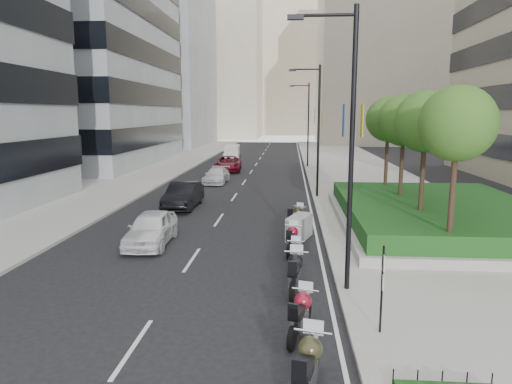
# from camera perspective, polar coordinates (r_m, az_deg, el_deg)

# --- Properties ---
(ground) EXTENTS (160.00, 160.00, 0.00)m
(ground) POSITION_cam_1_polar(r_m,az_deg,el_deg) (14.78, -5.52, -13.40)
(ground) COLOR black
(ground) RESTS_ON ground
(sidewalk_right) EXTENTS (10.00, 100.00, 0.15)m
(sidewalk_right) POSITION_cam_1_polar(r_m,az_deg,el_deg) (44.26, 12.83, 2.11)
(sidewalk_right) COLOR #9E9B93
(sidewalk_right) RESTS_ON ground
(sidewalk_left) EXTENTS (8.00, 100.00, 0.15)m
(sidewalk_left) POSITION_cam_1_polar(r_m,az_deg,el_deg) (46.06, -13.98, 2.36)
(sidewalk_left) COLOR #9E9B93
(sidewalk_left) RESTS_ON ground
(lane_edge) EXTENTS (0.12, 100.00, 0.01)m
(lane_edge) POSITION_cam_1_polar(r_m,az_deg,el_deg) (43.79, 5.95, 2.13)
(lane_edge) COLOR silver
(lane_edge) RESTS_ON ground
(lane_centre) EXTENTS (0.12, 100.00, 0.01)m
(lane_centre) POSITION_cam_1_polar(r_m,az_deg,el_deg) (43.94, -0.85, 2.21)
(lane_centre) COLOR silver
(lane_centre) RESTS_ON ground
(building_grey_far) EXTENTS (22.00, 26.00, 30.00)m
(building_grey_far) POSITION_cam_1_polar(r_m,az_deg,el_deg) (87.94, -13.74, 15.54)
(building_grey_far) COLOR gray
(building_grey_far) RESTS_ON ground
(building_cream_right) EXTENTS (28.00, 24.00, 36.00)m
(building_cream_right) POSITION_cam_1_polar(r_m,az_deg,el_deg) (96.19, 16.71, 16.69)
(building_cream_right) COLOR #B7AD93
(building_cream_right) RESTS_ON ground
(building_cream_left) EXTENTS (26.00, 24.00, 34.00)m
(building_cream_left) POSITION_cam_1_polar(r_m,az_deg,el_deg) (115.74, -6.12, 15.30)
(building_cream_left) COLOR #B7AD93
(building_cream_left) RESTS_ON ground
(building_cream_centre) EXTENTS (30.00, 24.00, 38.00)m
(building_cream_centre) POSITION_cam_1_polar(r_m,az_deg,el_deg) (134.03, 4.23, 15.43)
(building_cream_centre) COLOR #B7AD93
(building_cream_centre) RESTS_ON ground
(planter) EXTENTS (10.00, 14.00, 0.40)m
(planter) POSITION_cam_1_polar(r_m,az_deg,el_deg) (25.19, 21.79, -3.43)
(planter) COLOR #A09C94
(planter) RESTS_ON sidewalk_right
(hedge) EXTENTS (9.40, 13.40, 0.80)m
(hedge) POSITION_cam_1_polar(r_m,az_deg,el_deg) (25.07, 21.87, -2.10)
(hedge) COLOR #124118
(hedge) RESTS_ON planter
(tree_0) EXTENTS (2.80, 2.80, 6.30)m
(tree_0) POSITION_cam_1_polar(r_m,az_deg,el_deg) (18.43, 23.88, 7.77)
(tree_0) COLOR #332319
(tree_0) RESTS_ON planter
(tree_1) EXTENTS (2.80, 2.80, 6.30)m
(tree_1) POSITION_cam_1_polar(r_m,az_deg,el_deg) (22.24, 20.44, 8.20)
(tree_1) COLOR #332319
(tree_1) RESTS_ON planter
(tree_2) EXTENTS (2.80, 2.80, 6.30)m
(tree_2) POSITION_cam_1_polar(r_m,az_deg,el_deg) (26.11, 18.01, 8.48)
(tree_2) COLOR #332319
(tree_2) RESTS_ON planter
(tree_3) EXTENTS (2.80, 2.80, 6.30)m
(tree_3) POSITION_cam_1_polar(r_m,az_deg,el_deg) (30.01, 16.21, 8.68)
(tree_3) COLOR #332319
(tree_3) RESTS_ON planter
(lamp_post_0) EXTENTS (2.34, 0.45, 9.00)m
(lamp_post_0) POSITION_cam_1_polar(r_m,az_deg,el_deg) (14.51, 11.30, 6.66)
(lamp_post_0) COLOR black
(lamp_post_0) RESTS_ON ground
(lamp_post_1) EXTENTS (2.34, 0.45, 9.00)m
(lamp_post_1) POSITION_cam_1_polar(r_m,az_deg,el_deg) (31.44, 7.55, 8.36)
(lamp_post_1) COLOR black
(lamp_post_1) RESTS_ON ground
(lamp_post_2) EXTENTS (2.34, 0.45, 9.00)m
(lamp_post_2) POSITION_cam_1_polar(r_m,az_deg,el_deg) (49.42, 6.38, 8.88)
(lamp_post_2) COLOR black
(lamp_post_2) RESTS_ON ground
(parking_sign) EXTENTS (0.06, 0.32, 2.50)m
(parking_sign) POSITION_cam_1_polar(r_m,az_deg,el_deg) (12.42, 15.49, -11.10)
(parking_sign) COLOR black
(parking_sign) RESTS_ON ground
(motorcycle_0) EXTENTS (0.88, 2.43, 1.22)m
(motorcycle_0) POSITION_cam_1_polar(r_m,az_deg,el_deg) (10.07, 6.46, -21.10)
(motorcycle_0) COLOR black
(motorcycle_0) RESTS_ON ground
(motorcycle_1) EXTENTS (0.86, 2.16, 1.10)m
(motorcycle_1) POSITION_cam_1_polar(r_m,az_deg,el_deg) (12.50, 5.58, -14.95)
(motorcycle_1) COLOR black
(motorcycle_1) RESTS_ON ground
(motorcycle_2) EXTENTS (0.82, 2.45, 1.22)m
(motorcycle_2) POSITION_cam_1_polar(r_m,az_deg,el_deg) (15.23, 4.87, -10.04)
(motorcycle_2) COLOR black
(motorcycle_2) RESTS_ON ground
(motorcycle_3) EXTENTS (0.68, 2.02, 1.01)m
(motorcycle_3) POSITION_cam_1_polar(r_m,az_deg,el_deg) (17.31, 4.84, -7.98)
(motorcycle_3) COLOR black
(motorcycle_3) RESTS_ON ground
(motorcycle_4) EXTENTS (0.74, 2.20, 1.10)m
(motorcycle_4) POSITION_cam_1_polar(r_m,az_deg,el_deg) (19.27, 4.49, -5.96)
(motorcycle_4) COLOR black
(motorcycle_4) RESTS_ON ground
(motorcycle_5) EXTENTS (1.32, 2.00, 1.12)m
(motorcycle_5) POSITION_cam_1_polar(r_m,az_deg,el_deg) (21.41, 5.42, -4.44)
(motorcycle_5) COLOR black
(motorcycle_5) RESTS_ON ground
(motorcycle_6) EXTENTS (1.04, 1.98, 1.06)m
(motorcycle_6) POSITION_cam_1_polar(r_m,az_deg,el_deg) (23.46, 5.01, -3.16)
(motorcycle_6) COLOR black
(motorcycle_6) RESTS_ON ground
(car_a) EXTENTS (1.92, 4.44, 1.49)m
(car_a) POSITION_cam_1_polar(r_m,az_deg,el_deg) (20.96, -12.96, -4.44)
(car_a) COLOR white
(car_a) RESTS_ON ground
(car_b) EXTENTS (1.76, 4.82, 1.58)m
(car_b) POSITION_cam_1_polar(r_m,az_deg,el_deg) (28.67, -9.07, -0.41)
(car_b) COLOR black
(car_b) RESTS_ON ground
(car_c) EXTENTS (1.95, 4.47, 1.28)m
(car_c) POSITION_cam_1_polar(r_m,az_deg,el_deg) (38.55, -4.95, 2.06)
(car_c) COLOR silver
(car_c) RESTS_ON ground
(car_d) EXTENTS (2.92, 5.67, 1.53)m
(car_d) POSITION_cam_1_polar(r_m,az_deg,el_deg) (46.49, -3.49, 3.56)
(car_d) COLOR maroon
(car_d) RESTS_ON ground
(delivery_van) EXTENTS (2.02, 4.62, 1.89)m
(delivery_van) POSITION_cam_1_polar(r_m,az_deg,el_deg) (56.52, -3.02, 4.79)
(delivery_van) COLOR silver
(delivery_van) RESTS_ON ground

